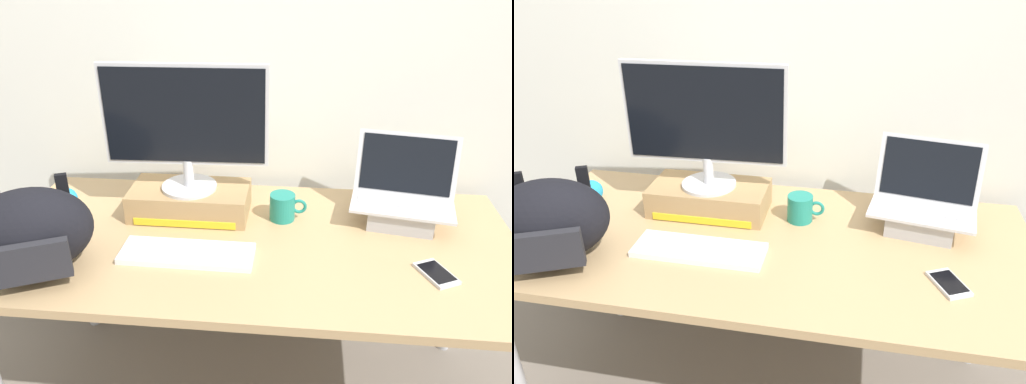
# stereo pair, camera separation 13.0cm
# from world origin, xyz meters

# --- Properties ---
(back_wall) EXTENTS (7.00, 0.10, 2.60)m
(back_wall) POSITION_xyz_m (0.00, 0.51, 1.30)
(back_wall) COLOR silver
(back_wall) RESTS_ON ground
(desk) EXTENTS (1.75, 0.83, 0.74)m
(desk) POSITION_xyz_m (0.00, 0.00, 0.68)
(desk) COLOR tan
(desk) RESTS_ON ground
(toner_box_yellow) EXTENTS (0.42, 0.22, 0.10)m
(toner_box_yellow) POSITION_xyz_m (-0.26, 0.16, 0.79)
(toner_box_yellow) COLOR #A88456
(toner_box_yellow) RESTS_ON desk
(desktop_monitor) EXTENTS (0.57, 0.20, 0.45)m
(desktop_monitor) POSITION_xyz_m (-0.26, 0.16, 1.09)
(desktop_monitor) COLOR silver
(desktop_monitor) RESTS_ON toner_box_yellow
(open_laptop) EXTENTS (0.38, 0.28, 0.30)m
(open_laptop) POSITION_xyz_m (0.50, 0.18, 0.81)
(open_laptop) COLOR #ADADB2
(open_laptop) RESTS_ON desk
(external_keyboard) EXTENTS (0.43, 0.15, 0.02)m
(external_keyboard) POSITION_xyz_m (-0.21, -0.12, 0.75)
(external_keyboard) COLOR white
(external_keyboard) RESTS_ON desk
(messenger_backpack) EXTENTS (0.43, 0.37, 0.26)m
(messenger_backpack) POSITION_xyz_m (-0.65, -0.23, 0.87)
(messenger_backpack) COLOR black
(messenger_backpack) RESTS_ON desk
(coffee_mug) EXTENTS (0.13, 0.09, 0.10)m
(coffee_mug) POSITION_xyz_m (0.08, 0.15, 0.79)
(coffee_mug) COLOR #1E7F70
(coffee_mug) RESTS_ON desk
(cell_phone) EXTENTS (0.13, 0.15, 0.01)m
(cell_phone) POSITION_xyz_m (0.56, -0.14, 0.75)
(cell_phone) COLOR silver
(cell_phone) RESTS_ON desk
(plush_toy) EXTENTS (0.09, 0.09, 0.09)m
(plush_toy) POSITION_xyz_m (-0.72, 0.14, 0.79)
(plush_toy) COLOR #2393CC
(plush_toy) RESTS_ON desk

